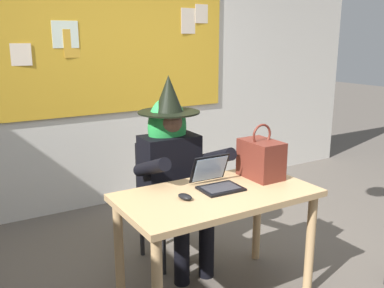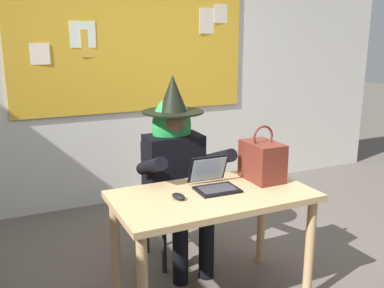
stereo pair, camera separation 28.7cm
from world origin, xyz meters
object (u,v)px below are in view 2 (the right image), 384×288
(laptop, at_px, (214,181))
(handbag, at_px, (262,161))
(person_costumed, at_px, (177,161))
(computer_mouse, at_px, (178,196))
(desk_main, at_px, (213,209))
(chair_at_desk, at_px, (170,192))

(laptop, distance_m, handbag, 0.39)
(person_costumed, height_order, computer_mouse, person_costumed)
(desk_main, height_order, computer_mouse, computer_mouse)
(handbag, bearing_deg, computer_mouse, -171.93)
(desk_main, height_order, laptop, laptop)
(chair_at_desk, height_order, computer_mouse, chair_at_desk)
(person_costumed, xyz_separation_m, handbag, (0.42, -0.48, 0.08))
(person_costumed, distance_m, handbag, 0.65)
(chair_at_desk, bearing_deg, computer_mouse, -20.81)
(person_costumed, height_order, laptop, person_costumed)
(chair_at_desk, bearing_deg, desk_main, -2.17)
(laptop, relative_size, computer_mouse, 2.77)
(desk_main, distance_m, laptop, 0.18)
(desk_main, distance_m, person_costumed, 0.59)
(chair_at_desk, distance_m, computer_mouse, 0.78)
(computer_mouse, distance_m, handbag, 0.67)
(chair_at_desk, relative_size, person_costumed, 0.64)
(person_costumed, bearing_deg, handbag, 43.07)
(chair_at_desk, bearing_deg, person_costumed, -1.73)
(chair_at_desk, xyz_separation_m, person_costumed, (0.00, -0.12, 0.28))
(chair_at_desk, height_order, laptop, laptop)
(computer_mouse, height_order, handbag, handbag)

